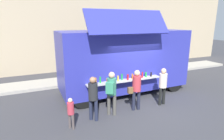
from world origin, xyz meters
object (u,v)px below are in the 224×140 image
(customer_rear_waiting, at_px, (93,95))
(child_near_queue, at_px, (71,111))
(food_truck_main, at_px, (124,59))
(customer_extra_browsing, at_px, (163,83))
(customer_front_ordering, at_px, (136,87))
(customer_mid_with_backpack, at_px, (111,89))
(trash_bin, at_px, (158,66))

(customer_rear_waiting, bearing_deg, child_near_queue, 151.56)
(food_truck_main, relative_size, customer_extra_browsing, 3.86)
(customer_rear_waiting, relative_size, customer_extra_browsing, 1.02)
(food_truck_main, xyz_separation_m, customer_extra_browsing, (0.78, -2.06, -0.71))
(customer_extra_browsing, bearing_deg, customer_rear_waiting, 84.86)
(customer_extra_browsing, distance_m, child_near_queue, 3.96)
(food_truck_main, relative_size, customer_rear_waiting, 3.79)
(food_truck_main, bearing_deg, customer_front_ordering, -103.96)
(customer_extra_browsing, height_order, child_near_queue, customer_extra_browsing)
(customer_mid_with_backpack, xyz_separation_m, customer_rear_waiting, (-0.73, -0.08, -0.06))
(food_truck_main, xyz_separation_m, customer_rear_waiting, (-2.31, -2.12, -0.69))
(customer_front_ordering, xyz_separation_m, customer_extra_browsing, (1.28, -0.03, -0.02))
(trash_bin, bearing_deg, customer_front_ordering, -135.49)
(customer_rear_waiting, height_order, child_near_queue, customer_rear_waiting)
(trash_bin, distance_m, customer_extra_browsing, 5.41)
(trash_bin, bearing_deg, customer_rear_waiting, -144.51)
(food_truck_main, height_order, child_near_queue, food_truck_main)
(food_truck_main, height_order, customer_front_ordering, food_truck_main)
(customer_mid_with_backpack, bearing_deg, customer_front_ordering, -52.55)
(customer_front_ordering, xyz_separation_m, child_near_queue, (-2.66, -0.33, -0.33))
(customer_mid_with_backpack, relative_size, child_near_queue, 1.56)
(trash_bin, height_order, customer_rear_waiting, customer_rear_waiting)
(food_truck_main, height_order, customer_mid_with_backpack, food_truck_main)
(trash_bin, relative_size, customer_front_ordering, 0.56)
(customer_front_ordering, relative_size, customer_mid_with_backpack, 0.97)
(trash_bin, height_order, customer_front_ordering, customer_front_ordering)
(customer_mid_with_backpack, height_order, child_near_queue, customer_mid_with_backpack)
(food_truck_main, bearing_deg, trash_bin, 30.42)
(customer_front_ordering, height_order, child_near_queue, customer_front_ordering)
(customer_mid_with_backpack, height_order, customer_extra_browsing, customer_mid_with_backpack)
(customer_front_ordering, height_order, customer_rear_waiting, customer_front_ordering)
(food_truck_main, height_order, customer_rear_waiting, food_truck_main)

